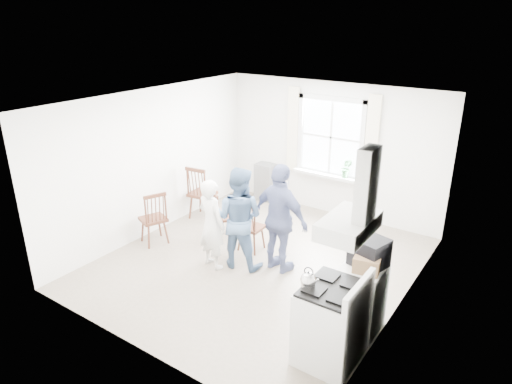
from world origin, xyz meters
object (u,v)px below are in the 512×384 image
at_px(person_mid, 239,218).
at_px(person_left, 212,224).
at_px(gas_stove, 332,323).
at_px(windsor_chair_c, 155,213).
at_px(low_cabinet, 361,298).
at_px(person_right, 280,219).
at_px(windsor_chair_a, 199,188).
at_px(windsor_chair_b, 248,222).
at_px(stereo_stack, 369,252).

bearing_deg(person_mid, person_left, 27.62).
xyz_separation_m(gas_stove, person_left, (-2.45, 0.86, 0.25)).
distance_m(gas_stove, windsor_chair_c, 3.81).
distance_m(low_cabinet, person_right, 1.78).
relative_size(windsor_chair_a, person_mid, 0.66).
bearing_deg(windsor_chair_c, windsor_chair_b, 25.52).
bearing_deg(low_cabinet, windsor_chair_c, 177.55).
bearing_deg(person_left, gas_stove, 171.98).
relative_size(low_cabinet, person_right, 0.52).
distance_m(gas_stove, person_mid, 2.43).
xyz_separation_m(windsor_chair_a, windsor_chair_c, (0.08, -1.23, -0.06)).
bearing_deg(gas_stove, stereo_stack, 82.84).
relative_size(gas_stove, windsor_chair_b, 1.24).
height_order(low_cabinet, stereo_stack, stereo_stack).
bearing_deg(person_left, windsor_chair_a, -31.33).
bearing_deg(person_mid, windsor_chair_b, -85.63).
relative_size(windsor_chair_a, person_left, 0.74).
height_order(windsor_chair_a, windsor_chair_c, windsor_chair_a).
relative_size(low_cabinet, windsor_chair_b, 0.99).
height_order(windsor_chair_a, windsor_chair_b, windsor_chair_a).
distance_m(windsor_chair_a, person_right, 2.40).
relative_size(windsor_chair_a, windsor_chair_b, 1.19).
xyz_separation_m(gas_stove, stereo_stack, (0.10, 0.76, 0.60)).
relative_size(gas_stove, low_cabinet, 1.24).
bearing_deg(stereo_stack, windsor_chair_b, 161.33).
distance_m(gas_stove, person_left, 2.61).
xyz_separation_m(windsor_chair_a, person_mid, (1.67, -0.96, 0.16)).
height_order(stereo_stack, windsor_chair_c, stereo_stack).
distance_m(windsor_chair_a, windsor_chair_b, 1.63).
relative_size(low_cabinet, person_left, 0.62).
distance_m(person_mid, person_right, 0.65).
xyz_separation_m(stereo_stack, person_mid, (-2.23, 0.37, -0.26)).
bearing_deg(windsor_chair_a, stereo_stack, -18.83).
relative_size(gas_stove, stereo_stack, 2.34).
relative_size(low_cabinet, windsor_chair_c, 0.92).
relative_size(windsor_chair_b, person_left, 0.62).
distance_m(stereo_stack, person_mid, 2.27).
distance_m(gas_stove, person_right, 2.08).
bearing_deg(windsor_chair_a, person_left, -42.54).
bearing_deg(windsor_chair_c, low_cabinet, -2.45).
height_order(gas_stove, person_right, person_right).
distance_m(low_cabinet, stereo_stack, 0.63).
height_order(windsor_chair_c, person_mid, person_mid).
distance_m(stereo_stack, windsor_chair_a, 4.13).
bearing_deg(stereo_stack, windsor_chair_a, 161.17).
bearing_deg(stereo_stack, windsor_chair_c, 178.48).
height_order(gas_stove, person_left, person_left).
height_order(windsor_chair_b, windsor_chair_c, windsor_chair_c).
xyz_separation_m(low_cabinet, person_right, (-1.59, 0.66, 0.42)).
relative_size(gas_stove, windsor_chair_a, 1.04).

